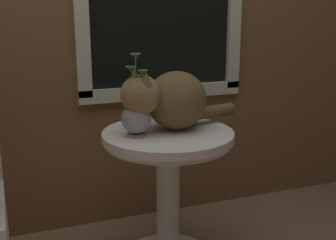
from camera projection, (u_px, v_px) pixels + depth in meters
wicker_side_table at (168, 176)px, 1.83m from camera, size 0.56×0.56×0.64m
cat at (170, 99)px, 1.77m from camera, size 0.56×0.30×0.27m
pewter_vase_with_ivy at (136, 113)px, 1.69m from camera, size 0.12×0.12×0.34m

